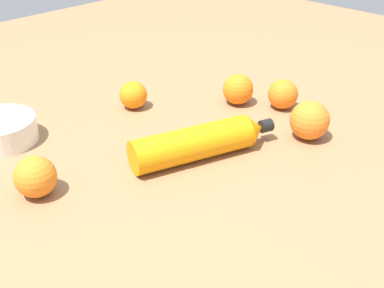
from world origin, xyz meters
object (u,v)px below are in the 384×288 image
Objects in this scene: orange_2 at (310,120)px; ceramic_bowl at (0,130)px; orange_4 at (238,89)px; orange_0 at (283,94)px; orange_3 at (35,177)px; water_bottle at (201,142)px; orange_1 at (133,95)px.

ceramic_bowl is (-0.44, -0.45, -0.02)m from orange_2.
orange_4 is 0.49× the size of ceramic_bowl.
orange_0 is 0.58m from orange_3.
water_bottle is 3.67× the size of orange_2.
water_bottle reaches higher than ceramic_bowl.
orange_2 reaches higher than orange_4.
orange_0 is 0.14m from orange_2.
orange_4 is (-0.21, 0.03, -0.00)m from orange_2.
orange_0 reaches higher than orange_1.
water_bottle is 0.29m from orange_0.
orange_0 reaches higher than ceramic_bowl.
orange_0 is at bearing 146.16° from orange_2.
water_bottle is 0.23m from orange_2.
orange_3 is at bearing -91.47° from orange_4.
orange_1 is (-0.26, 0.05, -0.00)m from water_bottle.
orange_3 is at bearing -100.20° from orange_0.
orange_1 is 0.90× the size of orange_3.
orange_4 is (-0.09, -0.05, 0.00)m from orange_0.
orange_4 is at bearing 88.53° from orange_3.
orange_2 is at bearing -7.48° from orange_4.
orange_3 reaches higher than orange_0.
orange_4 is (0.01, 0.52, 0.00)m from orange_3.
water_bottle is 4.61× the size of orange_1.
orange_2 is 0.56× the size of ceramic_bowl.
ceramic_bowl is (-0.32, -0.53, -0.01)m from orange_0.
orange_4 is at bearing -149.35° from orange_0.
orange_1 is 0.89× the size of orange_4.
orange_4 is (-0.10, 0.23, 0.00)m from water_bottle.
water_bottle is 4.29× the size of orange_0.
water_bottle is 0.26m from orange_4.
orange_2 is (0.11, 0.21, 0.01)m from water_bottle.
orange_1 is at bearing -130.36° from orange_4.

